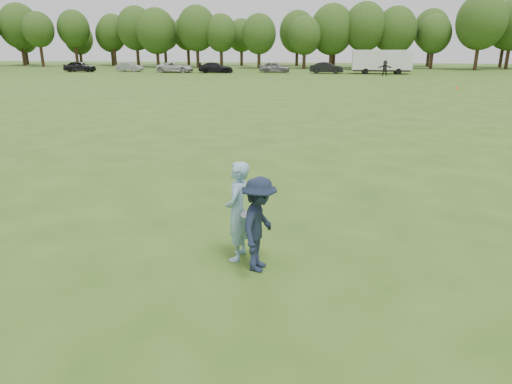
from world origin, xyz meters
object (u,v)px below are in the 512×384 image
(defender, at_px, (259,225))
(field_cone, at_px, (457,87))
(car_f, at_px, (327,68))
(player_far_d, at_px, (385,68))
(car_a, at_px, (80,66))
(car_b, at_px, (129,67))
(car_d, at_px, (216,68))
(cargo_trailer, at_px, (382,61))
(thrower, at_px, (238,211))
(car_e, at_px, (275,67))
(car_c, at_px, (175,67))

(defender, xyz_separation_m, field_cone, (13.20, 37.91, -0.73))
(defender, xyz_separation_m, car_f, (1.20, 59.95, -0.11))
(defender, distance_m, player_far_d, 56.61)
(car_a, height_order, car_b, car_a)
(player_far_d, height_order, car_b, player_far_d)
(car_a, distance_m, field_cone, 52.68)
(defender, distance_m, car_d, 60.90)
(car_d, xyz_separation_m, cargo_trailer, (23.38, 0.84, 1.05))
(thrower, distance_m, cargo_trailer, 60.25)
(car_e, bearing_deg, car_c, 93.06)
(player_far_d, height_order, car_f, player_far_d)
(thrower, bearing_deg, car_d, -162.37)
(field_cone, bearing_deg, cargo_trailer, 101.58)
(defender, distance_m, cargo_trailer, 60.57)
(car_b, relative_size, car_f, 0.87)
(car_d, bearing_deg, car_c, 84.73)
(car_c, distance_m, car_e, 14.51)
(car_c, bearing_deg, thrower, -160.11)
(car_b, bearing_deg, car_d, -88.05)
(thrower, height_order, car_b, thrower)
(thrower, bearing_deg, car_f, -177.60)
(player_far_d, relative_size, car_a, 0.43)
(car_f, relative_size, cargo_trailer, 0.52)
(car_c, relative_size, cargo_trailer, 0.60)
(car_b, relative_size, car_d, 0.82)
(car_b, distance_m, car_c, 7.88)
(thrower, distance_m, car_a, 67.67)
(car_f, bearing_deg, car_d, 99.17)
(thrower, bearing_deg, defender, 53.77)
(car_c, height_order, car_e, car_e)
(cargo_trailer, bearing_deg, car_b, 179.18)
(car_d, distance_m, cargo_trailer, 23.42)
(car_a, relative_size, car_e, 1.04)
(car_a, xyz_separation_m, cargo_trailer, (44.02, 1.55, 0.99))
(car_a, distance_m, car_f, 36.57)
(defender, height_order, car_f, defender)
(defender, distance_m, car_b, 66.82)
(thrower, distance_m, field_cone, 39.94)
(thrower, relative_size, car_c, 0.36)
(player_far_d, relative_size, car_e, 0.44)
(thrower, height_order, field_cone, thrower)
(car_b, distance_m, field_cone, 47.36)
(car_d, bearing_deg, car_f, -93.38)
(car_a, bearing_deg, player_far_d, -96.59)
(field_cone, bearing_deg, car_b, 151.55)
(car_b, bearing_deg, car_c, -93.29)
(car_b, distance_m, car_d, 13.81)
(thrower, xyz_separation_m, cargo_trailer, (9.15, 59.54, 0.81))
(car_c, bearing_deg, car_e, -82.91)
(player_far_d, height_order, cargo_trailer, cargo_trailer)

